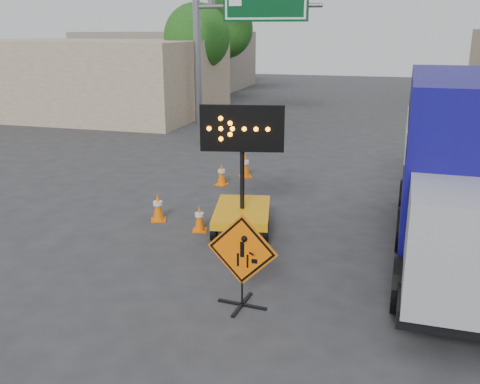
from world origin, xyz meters
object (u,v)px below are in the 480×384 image
at_px(arrow_board, 242,204).
at_px(box_truck, 466,180).
at_px(pickup_truck, 244,122).
at_px(construction_sign, 242,259).

relative_size(arrow_board, box_truck, 0.38).
relative_size(pickup_truck, box_truck, 0.61).
distance_m(arrow_board, pickup_truck, 11.65).
bearing_deg(arrow_board, construction_sign, -85.84).
xyz_separation_m(construction_sign, pickup_truck, (-4.11, 14.66, -0.22)).
bearing_deg(pickup_truck, construction_sign, -69.82).
xyz_separation_m(construction_sign, box_truck, (3.74, 3.19, 0.80)).
bearing_deg(pickup_truck, box_truck, -51.11).
height_order(pickup_truck, box_truck, box_truck).
distance_m(pickup_truck, box_truck, 13.94).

